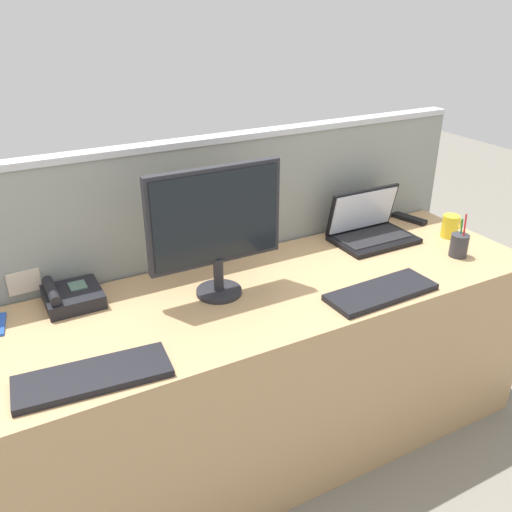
% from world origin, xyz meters
% --- Properties ---
extents(ground_plane, '(10.00, 10.00, 0.00)m').
position_xyz_m(ground_plane, '(0.00, 0.00, 0.00)').
color(ground_plane, slate).
extents(desk, '(2.22, 0.67, 0.75)m').
position_xyz_m(desk, '(0.00, 0.00, 0.37)').
color(desk, tan).
rests_on(desk, ground_plane).
extents(cubicle_divider, '(2.32, 0.08, 1.24)m').
position_xyz_m(cubicle_divider, '(-0.00, 0.37, 0.62)').
color(cubicle_divider, gray).
rests_on(cubicle_divider, ground_plane).
extents(desktop_monitor, '(0.49, 0.16, 0.47)m').
position_xyz_m(desktop_monitor, '(-0.15, 0.07, 1.02)').
color(desktop_monitor, '#232328').
rests_on(desktop_monitor, desk).
extents(laptop, '(0.35, 0.24, 0.22)m').
position_xyz_m(laptop, '(0.64, 0.19, 0.80)').
color(laptop, black).
rests_on(laptop, desk).
extents(desk_phone, '(0.19, 0.19, 0.09)m').
position_xyz_m(desk_phone, '(-0.63, 0.24, 0.78)').
color(desk_phone, black).
rests_on(desk_phone, desk).
extents(keyboard_main, '(0.42, 0.17, 0.02)m').
position_xyz_m(keyboard_main, '(0.36, -0.23, 0.76)').
color(keyboard_main, black).
rests_on(keyboard_main, desk).
extents(keyboard_spare, '(0.44, 0.19, 0.02)m').
position_xyz_m(keyboard_spare, '(-0.67, -0.22, 0.76)').
color(keyboard_spare, black).
rests_on(keyboard_spare, desk).
extents(pen_cup, '(0.07, 0.07, 0.18)m').
position_xyz_m(pen_cup, '(0.85, -0.13, 0.80)').
color(pen_cup, '#333338').
rests_on(pen_cup, desk).
extents(tv_remote, '(0.09, 0.18, 0.02)m').
position_xyz_m(tv_remote, '(0.95, 0.26, 0.76)').
color(tv_remote, black).
rests_on(tv_remote, desk).
extents(coffee_mug, '(0.11, 0.07, 0.10)m').
position_xyz_m(coffee_mug, '(0.97, 0.04, 0.80)').
color(coffee_mug, yellow).
rests_on(coffee_mug, desk).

